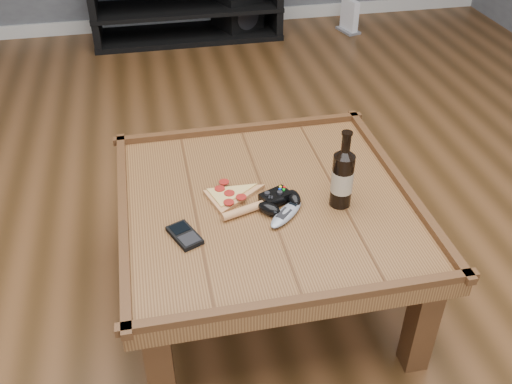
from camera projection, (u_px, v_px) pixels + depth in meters
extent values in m
plane|color=#3F2712|center=(266.00, 292.00, 2.22)|extent=(6.00, 6.00, 0.00)
cube|color=silver|center=(185.00, 20.00, 4.56)|extent=(5.00, 0.02, 0.10)
cube|color=#543118|center=(267.00, 207.00, 1.97)|extent=(1.00, 1.00, 0.06)
cube|color=#452912|center=(160.00, 368.00, 1.71)|extent=(0.08, 0.08, 0.39)
cube|color=#452912|center=(421.00, 324.00, 1.84)|extent=(0.08, 0.08, 0.39)
cube|color=#452912|center=(146.00, 202.00, 2.37)|extent=(0.08, 0.08, 0.39)
cube|color=#452912|center=(339.00, 179.00, 2.51)|extent=(0.08, 0.08, 0.39)
cube|color=#452912|center=(241.00, 128.00, 2.33)|extent=(1.03, 0.03, 0.03)
cube|color=#452912|center=(306.00, 301.00, 1.57)|extent=(1.03, 0.03, 0.03)
cube|color=#452912|center=(400.00, 181.00, 2.03)|extent=(0.03, 1.03, 0.03)
cube|color=#452912|center=(123.00, 215.00, 1.87)|extent=(0.03, 1.03, 0.03)
cube|color=black|center=(187.00, 7.00, 4.26)|extent=(1.40, 0.45, 0.03)
cube|color=black|center=(189.00, 35.00, 4.38)|extent=(1.40, 0.45, 0.04)
cube|color=black|center=(94.00, 11.00, 4.14)|extent=(0.05, 0.44, 0.50)
cylinder|color=black|center=(342.00, 181.00, 1.89)|extent=(0.07, 0.07, 0.19)
cone|color=black|center=(345.00, 152.00, 1.82)|extent=(0.07, 0.07, 0.03)
cylinder|color=black|center=(346.00, 143.00, 1.80)|extent=(0.03, 0.03, 0.07)
cylinder|color=black|center=(347.00, 133.00, 1.78)|extent=(0.04, 0.04, 0.01)
cylinder|color=#C4AD8D|center=(342.00, 181.00, 1.89)|extent=(0.07, 0.07, 0.08)
cube|color=black|center=(275.00, 197.00, 1.93)|extent=(0.12, 0.10, 0.03)
ellipsoid|color=black|center=(269.00, 209.00, 1.89)|extent=(0.09, 0.09, 0.04)
ellipsoid|color=black|center=(294.00, 198.00, 1.93)|extent=(0.05, 0.08, 0.04)
cylinder|color=black|center=(267.00, 194.00, 1.92)|extent=(0.02, 0.02, 0.01)
cylinder|color=black|center=(280.00, 193.00, 1.92)|extent=(0.02, 0.02, 0.01)
cylinder|color=yellow|center=(280.00, 187.00, 1.95)|extent=(0.01, 0.01, 0.01)
cylinder|color=red|center=(284.00, 187.00, 1.95)|extent=(0.01, 0.01, 0.01)
cylinder|color=#0C33CC|center=(280.00, 189.00, 1.94)|extent=(0.01, 0.01, 0.01)
cylinder|color=#0C9919|center=(284.00, 190.00, 1.93)|extent=(0.01, 0.01, 0.01)
cylinder|color=tan|center=(243.00, 211.00, 1.89)|extent=(0.16, 0.07, 0.03)
cylinder|color=maroon|center=(229.00, 202.00, 1.91)|extent=(0.04, 0.04, 0.00)
cylinder|color=maroon|center=(241.00, 197.00, 1.94)|extent=(0.04, 0.04, 0.00)
cylinder|color=maroon|center=(229.00, 193.00, 1.96)|extent=(0.04, 0.04, 0.00)
cylinder|color=maroon|center=(220.00, 189.00, 1.98)|extent=(0.04, 0.04, 0.00)
cylinder|color=maroon|center=(224.00, 182.00, 2.01)|extent=(0.04, 0.04, 0.00)
cube|color=black|center=(185.00, 235.00, 1.80)|extent=(0.11, 0.15, 0.02)
cube|color=black|center=(180.00, 228.00, 1.81)|extent=(0.07, 0.07, 0.00)
cube|color=black|center=(189.00, 239.00, 1.77)|extent=(0.07, 0.07, 0.00)
ellipsoid|color=gray|center=(286.00, 213.00, 1.88)|extent=(0.16, 0.16, 0.03)
cube|color=black|center=(294.00, 203.00, 1.90)|extent=(0.03, 0.03, 0.00)
cube|color=black|center=(284.00, 213.00, 1.86)|extent=(0.06, 0.06, 0.00)
cube|color=black|center=(237.00, 12.00, 4.41)|extent=(0.40, 0.40, 0.30)
cylinder|color=black|center=(248.00, 18.00, 4.31)|extent=(0.18, 0.08, 0.19)
cube|color=slate|center=(348.00, 30.00, 4.49)|extent=(0.16, 0.22, 0.02)
cube|color=white|center=(350.00, 15.00, 4.41)|extent=(0.09, 0.18, 0.23)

